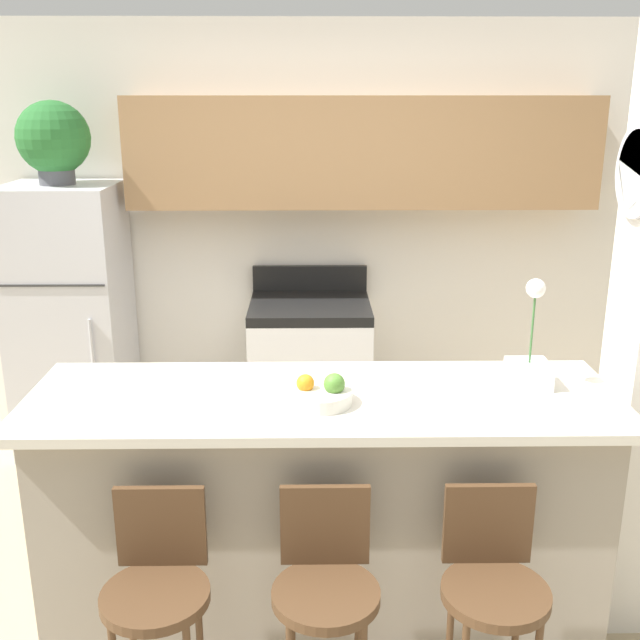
% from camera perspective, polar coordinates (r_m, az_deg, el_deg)
% --- Properties ---
extents(wall_back, '(5.60, 0.38, 2.55)m').
position_cam_1_polar(wall_back, '(4.68, 1.05, 9.05)').
color(wall_back, white).
rests_on(wall_back, ground_plane).
extents(counter_bar, '(2.14, 0.70, 1.07)m').
position_cam_1_polar(counter_bar, '(2.96, 0.21, -15.27)').
color(counter_bar, gray).
rests_on(counter_bar, ground_plane).
extents(refrigerator, '(0.64, 0.64, 1.62)m').
position_cam_1_polar(refrigerator, '(4.76, -18.40, 0.02)').
color(refrigerator, silver).
rests_on(refrigerator, ground_plane).
extents(stove_range, '(0.72, 0.65, 1.07)m').
position_cam_1_polar(stove_range, '(4.65, -0.75, -4.02)').
color(stove_range, white).
rests_on(stove_range, ground_plane).
extents(bar_stool_left, '(0.34, 0.34, 0.92)m').
position_cam_1_polar(bar_stool_left, '(2.56, -12.24, -19.75)').
color(bar_stool_left, '#4C331E').
rests_on(bar_stool_left, ground_plane).
extents(bar_stool_mid, '(0.34, 0.34, 0.92)m').
position_cam_1_polar(bar_stool_mid, '(2.51, 0.43, -20.07)').
color(bar_stool_mid, '#4C331E').
rests_on(bar_stool_mid, ground_plane).
extents(bar_stool_right, '(0.34, 0.34, 0.92)m').
position_cam_1_polar(bar_stool_right, '(2.58, 12.99, -19.50)').
color(bar_stool_right, '#4C331E').
rests_on(bar_stool_right, ground_plane).
extents(potted_plant_on_fridge, '(0.41, 0.41, 0.47)m').
position_cam_1_polar(potted_plant_on_fridge, '(4.58, -19.65, 12.80)').
color(potted_plant_on_fridge, '#4C4C51').
rests_on(potted_plant_on_fridge, refrigerator).
extents(orchid_vase, '(0.15, 0.15, 0.41)m').
position_cam_1_polar(orchid_vase, '(2.87, 15.67, -3.11)').
color(orchid_vase, white).
rests_on(orchid_vase, counter_bar).
extents(fruit_bowl, '(0.23, 0.23, 0.11)m').
position_cam_1_polar(fruit_bowl, '(2.63, 0.02, -5.66)').
color(fruit_bowl, silver).
rests_on(fruit_bowl, counter_bar).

